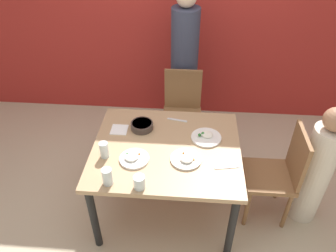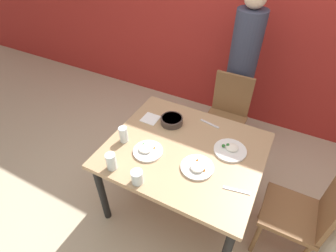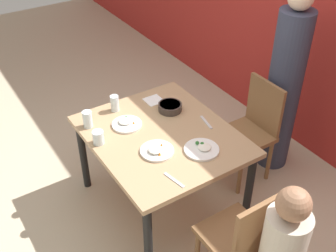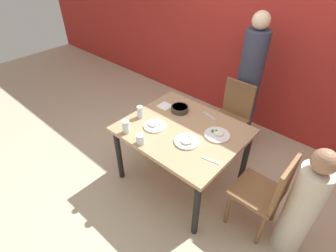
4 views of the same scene
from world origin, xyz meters
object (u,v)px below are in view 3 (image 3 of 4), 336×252
at_px(chair_child_spot, 243,238).
at_px(bowl_curry, 170,107).
at_px(chair_adult_spot, 252,128).
at_px(plate_rice_adult, 157,151).
at_px(glass_water_tall, 88,119).
at_px(person_adult, 284,89).

bearing_deg(chair_child_spot, bowl_curry, -100.39).
bearing_deg(bowl_curry, chair_child_spot, -10.39).
height_order(chair_adult_spot, plate_rice_adult, chair_adult_spot).
distance_m(bowl_curry, plate_rice_adult, 0.54).
bearing_deg(glass_water_tall, bowl_curry, 76.77).
xyz_separation_m(chair_child_spot, bowl_curry, (-1.16, 0.21, 0.26)).
bearing_deg(person_adult, plate_rice_adult, -86.99).
bearing_deg(glass_water_tall, chair_child_spot, 18.14).
bearing_deg(chair_adult_spot, glass_water_tall, -110.61).
distance_m(bowl_curry, glass_water_tall, 0.66).
bearing_deg(glass_water_tall, plate_rice_adult, 26.87).
distance_m(chair_child_spot, glass_water_tall, 1.41).
height_order(chair_adult_spot, chair_child_spot, same).
height_order(plate_rice_adult, glass_water_tall, glass_water_tall).
distance_m(chair_adult_spot, chair_child_spot, 1.17).
bearing_deg(chair_adult_spot, person_adult, 90.00).
bearing_deg(plate_rice_adult, chair_child_spot, 11.39).
bearing_deg(bowl_curry, plate_rice_adult, -43.21).
relative_size(chair_child_spot, bowl_curry, 4.80).
xyz_separation_m(chair_child_spot, glass_water_tall, (-1.31, -0.43, 0.29)).
distance_m(chair_child_spot, person_adult, 1.44).
distance_m(person_adult, glass_water_tall, 1.64).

